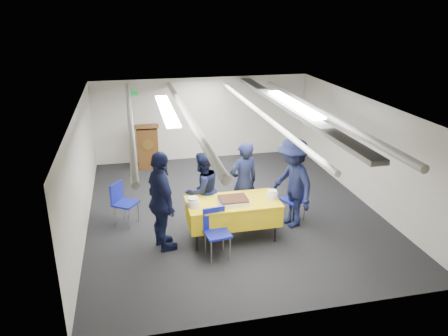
{
  "coord_description": "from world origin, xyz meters",
  "views": [
    {
      "loc": [
        -2.0,
        -8.3,
        4.2
      ],
      "look_at": [
        -0.21,
        -0.2,
        1.05
      ],
      "focal_mm": 35.0,
      "sensor_mm": 36.0,
      "label": 1
    }
  ],
  "objects_px": {
    "sailor_a": "(244,183)",
    "sailor_b": "(202,191)",
    "chair_left": "(122,199)",
    "chair_right": "(296,195)",
    "sailor_c": "(162,202)",
    "chair_near": "(216,227)",
    "podium": "(147,145)",
    "sailor_d": "(293,183)",
    "serving_table": "(233,211)",
    "sheet_cake": "(233,200)"
  },
  "relations": [
    {
      "from": "chair_near",
      "to": "chair_left",
      "type": "height_order",
      "value": "same"
    },
    {
      "from": "podium",
      "to": "sailor_d",
      "type": "xyz_separation_m",
      "value": [
        2.61,
        -3.97,
        0.29
      ]
    },
    {
      "from": "serving_table",
      "to": "sheet_cake",
      "type": "distance_m",
      "value": 0.27
    },
    {
      "from": "sheet_cake",
      "to": "chair_near",
      "type": "bearing_deg",
      "value": -133.84
    },
    {
      "from": "podium",
      "to": "sailor_b",
      "type": "relative_size",
      "value": 0.8
    },
    {
      "from": "sailor_a",
      "to": "sailor_c",
      "type": "height_order",
      "value": "sailor_c"
    },
    {
      "from": "chair_near",
      "to": "sailor_a",
      "type": "height_order",
      "value": "sailor_a"
    },
    {
      "from": "chair_right",
      "to": "chair_near",
      "type": "bearing_deg",
      "value": -152.1
    },
    {
      "from": "podium",
      "to": "chair_right",
      "type": "height_order",
      "value": "podium"
    },
    {
      "from": "sailor_c",
      "to": "chair_right",
      "type": "bearing_deg",
      "value": -93.02
    },
    {
      "from": "podium",
      "to": "chair_left",
      "type": "xyz_separation_m",
      "value": [
        -0.69,
        -3.18,
        -0.08
      ]
    },
    {
      "from": "sheet_cake",
      "to": "sailor_d",
      "type": "height_order",
      "value": "sailor_d"
    },
    {
      "from": "chair_near",
      "to": "podium",
      "type": "bearing_deg",
      "value": 100.93
    },
    {
      "from": "podium",
      "to": "sheet_cake",
      "type": "bearing_deg",
      "value": -72.86
    },
    {
      "from": "chair_near",
      "to": "sailor_d",
      "type": "xyz_separation_m",
      "value": [
        1.69,
        0.77,
        0.37
      ]
    },
    {
      "from": "serving_table",
      "to": "sheet_cake",
      "type": "relative_size",
      "value": 3.15
    },
    {
      "from": "sailor_a",
      "to": "sailor_d",
      "type": "relative_size",
      "value": 0.94
    },
    {
      "from": "sailor_d",
      "to": "sailor_c",
      "type": "bearing_deg",
      "value": -93.99
    },
    {
      "from": "chair_right",
      "to": "chair_left",
      "type": "height_order",
      "value": "same"
    },
    {
      "from": "sailor_c",
      "to": "sailor_d",
      "type": "relative_size",
      "value": 1.02
    },
    {
      "from": "serving_table",
      "to": "sheet_cake",
      "type": "bearing_deg",
      "value": -99.43
    },
    {
      "from": "chair_left",
      "to": "sailor_a",
      "type": "bearing_deg",
      "value": -10.53
    },
    {
      "from": "chair_right",
      "to": "chair_left",
      "type": "bearing_deg",
      "value": 170.83
    },
    {
      "from": "chair_right",
      "to": "sailor_a",
      "type": "xyz_separation_m",
      "value": [
        -1.08,
        0.12,
        0.32
      ]
    },
    {
      "from": "chair_right",
      "to": "sailor_a",
      "type": "relative_size",
      "value": 0.51
    },
    {
      "from": "serving_table",
      "to": "sailor_c",
      "type": "distance_m",
      "value": 1.36
    },
    {
      "from": "sheet_cake",
      "to": "chair_right",
      "type": "height_order",
      "value": "chair_right"
    },
    {
      "from": "podium",
      "to": "sailor_c",
      "type": "xyz_separation_m",
      "value": [
        0.03,
        -4.32,
        0.31
      ]
    },
    {
      "from": "chair_near",
      "to": "sailor_d",
      "type": "distance_m",
      "value": 1.9
    },
    {
      "from": "chair_near",
      "to": "sailor_b",
      "type": "xyz_separation_m",
      "value": [
        -0.05,
        1.05,
        0.25
      ]
    },
    {
      "from": "podium",
      "to": "sailor_d",
      "type": "bearing_deg",
      "value": -56.69
    },
    {
      "from": "sheet_cake",
      "to": "sailor_c",
      "type": "distance_m",
      "value": 1.3
    },
    {
      "from": "sheet_cake",
      "to": "chair_near",
      "type": "distance_m",
      "value": 0.66
    },
    {
      "from": "serving_table",
      "to": "sailor_c",
      "type": "bearing_deg",
      "value": -176.43
    },
    {
      "from": "serving_table",
      "to": "sailor_b",
      "type": "distance_m",
      "value": 0.77
    },
    {
      "from": "chair_left",
      "to": "sailor_a",
      "type": "height_order",
      "value": "sailor_a"
    },
    {
      "from": "chair_right",
      "to": "sailor_c",
      "type": "relative_size",
      "value": 0.47
    },
    {
      "from": "sailor_b",
      "to": "sailor_c",
      "type": "height_order",
      "value": "sailor_c"
    },
    {
      "from": "chair_left",
      "to": "sailor_c",
      "type": "xyz_separation_m",
      "value": [
        0.72,
        -1.14,
        0.39
      ]
    },
    {
      "from": "sailor_a",
      "to": "sailor_b",
      "type": "bearing_deg",
      "value": -11.22
    },
    {
      "from": "chair_near",
      "to": "chair_right",
      "type": "relative_size",
      "value": 1.0
    },
    {
      "from": "sailor_b",
      "to": "sailor_d",
      "type": "xyz_separation_m",
      "value": [
        1.74,
        -0.28,
        0.12
      ]
    },
    {
      "from": "sailor_b",
      "to": "chair_near",
      "type": "bearing_deg",
      "value": 64.45
    },
    {
      "from": "chair_right",
      "to": "sailor_a",
      "type": "height_order",
      "value": "sailor_a"
    },
    {
      "from": "sailor_a",
      "to": "chair_right",
      "type": "bearing_deg",
      "value": 158.9
    },
    {
      "from": "chair_near",
      "to": "sailor_a",
      "type": "bearing_deg",
      "value": 54.42
    },
    {
      "from": "chair_near",
      "to": "sailor_b",
      "type": "bearing_deg",
      "value": 92.76
    },
    {
      "from": "chair_left",
      "to": "sailor_c",
      "type": "height_order",
      "value": "sailor_c"
    },
    {
      "from": "chair_left",
      "to": "sailor_d",
      "type": "relative_size",
      "value": 0.48
    },
    {
      "from": "chair_right",
      "to": "sailor_d",
      "type": "relative_size",
      "value": 0.48
    }
  ]
}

